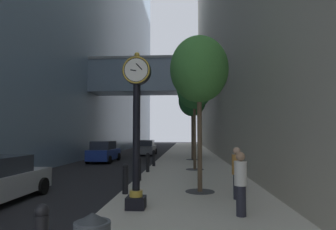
{
  "coord_description": "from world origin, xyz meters",
  "views": [
    {
      "loc": [
        2.49,
        -1.85,
        2.31
      ],
      "look_at": [
        0.83,
        23.87,
        4.03
      ],
      "focal_mm": 30.7,
      "sensor_mm": 36.0,
      "label": 1
    }
  ],
  "objects_px": {
    "street_tree_mid_near": "(194,89)",
    "bollard_third": "(125,178)",
    "street_tree_mid_far": "(192,101)",
    "bollard_fifth": "(148,162)",
    "street_tree_near": "(199,70)",
    "car_blue_near": "(104,152)",
    "bollard_fourth": "(139,168)",
    "pedestrian_by_clock": "(237,171)",
    "bollard_sixth": "(154,158)",
    "pedestrian_walking": "(241,182)",
    "car_grey_far": "(146,148)",
    "street_clock": "(137,121)"
  },
  "relations": [
    {
      "from": "bollard_third",
      "to": "street_tree_mid_far",
      "type": "relative_size",
      "value": 0.17
    },
    {
      "from": "street_tree_near",
      "to": "bollard_sixth",
      "type": "bearing_deg",
      "value": 107.71
    },
    {
      "from": "pedestrian_by_clock",
      "to": "car_grey_far",
      "type": "xyz_separation_m",
      "value": [
        -6.13,
        21.71,
        -0.25
      ]
    },
    {
      "from": "street_clock",
      "to": "street_tree_near",
      "type": "xyz_separation_m",
      "value": [
        1.98,
        2.6,
        2.1
      ]
    },
    {
      "from": "bollard_third",
      "to": "pedestrian_walking",
      "type": "height_order",
      "value": "pedestrian_walking"
    },
    {
      "from": "car_blue_near",
      "to": "street_clock",
      "type": "bearing_deg",
      "value": -70.46
    },
    {
      "from": "street_tree_near",
      "to": "street_tree_mid_near",
      "type": "distance_m",
      "value": 6.85
    },
    {
      "from": "street_tree_mid_far",
      "to": "pedestrian_walking",
      "type": "relative_size",
      "value": 3.8
    },
    {
      "from": "street_clock",
      "to": "pedestrian_walking",
      "type": "height_order",
      "value": "street_clock"
    },
    {
      "from": "bollard_third",
      "to": "bollard_fifth",
      "type": "relative_size",
      "value": 1.0
    },
    {
      "from": "street_tree_mid_near",
      "to": "bollard_third",
      "type": "bearing_deg",
      "value": -110.27
    },
    {
      "from": "pedestrian_by_clock",
      "to": "pedestrian_walking",
      "type": "bearing_deg",
      "value": -97.07
    },
    {
      "from": "bollard_third",
      "to": "street_tree_mid_near",
      "type": "height_order",
      "value": "street_tree_mid_near"
    },
    {
      "from": "car_blue_near",
      "to": "street_tree_near",
      "type": "bearing_deg",
      "value": -59.65
    },
    {
      "from": "street_clock",
      "to": "bollard_fifth",
      "type": "distance_m",
      "value": 8.4
    },
    {
      "from": "street_tree_mid_far",
      "to": "bollard_third",
      "type": "bearing_deg",
      "value": -100.86
    },
    {
      "from": "bollard_fourth",
      "to": "bollard_sixth",
      "type": "height_order",
      "value": "same"
    },
    {
      "from": "bollard_third",
      "to": "bollard_sixth",
      "type": "height_order",
      "value": "same"
    },
    {
      "from": "car_blue_near",
      "to": "bollard_fifth",
      "type": "bearing_deg",
      "value": -56.72
    },
    {
      "from": "bollard_fourth",
      "to": "car_grey_far",
      "type": "relative_size",
      "value": 0.25
    },
    {
      "from": "bollard_fourth",
      "to": "pedestrian_walking",
      "type": "xyz_separation_m",
      "value": [
        3.67,
        -5.66,
        0.33
      ]
    },
    {
      "from": "bollard_third",
      "to": "car_blue_near",
      "type": "relative_size",
      "value": 0.25
    },
    {
      "from": "bollard_sixth",
      "to": "pedestrian_by_clock",
      "type": "bearing_deg",
      "value": -68.08
    },
    {
      "from": "street_clock",
      "to": "pedestrian_walking",
      "type": "distance_m",
      "value": 3.4
    },
    {
      "from": "street_tree_mid_near",
      "to": "street_tree_near",
      "type": "bearing_deg",
      "value": -90.0
    },
    {
      "from": "car_grey_far",
      "to": "pedestrian_walking",
      "type": "bearing_deg",
      "value": -76.05
    },
    {
      "from": "bollard_fifth",
      "to": "car_grey_far",
      "type": "relative_size",
      "value": 0.25
    },
    {
      "from": "bollard_fourth",
      "to": "car_blue_near",
      "type": "distance_m",
      "value": 11.12
    },
    {
      "from": "pedestrian_walking",
      "to": "car_grey_far",
      "type": "bearing_deg",
      "value": 103.95
    },
    {
      "from": "bollard_third",
      "to": "street_tree_near",
      "type": "height_order",
      "value": "street_tree_near"
    },
    {
      "from": "car_grey_far",
      "to": "street_clock",
      "type": "bearing_deg",
      "value": -82.69
    },
    {
      "from": "street_clock",
      "to": "bollard_fourth",
      "type": "relative_size",
      "value": 4.24
    },
    {
      "from": "bollard_third",
      "to": "bollard_sixth",
      "type": "xyz_separation_m",
      "value": [
        0.0,
        9.13,
        0.0
      ]
    },
    {
      "from": "car_grey_far",
      "to": "street_tree_near",
      "type": "bearing_deg",
      "value": -76.45
    },
    {
      "from": "bollard_fourth",
      "to": "pedestrian_by_clock",
      "type": "distance_m",
      "value": 5.38
    },
    {
      "from": "bollard_fourth",
      "to": "car_blue_near",
      "type": "xyz_separation_m",
      "value": [
        -4.64,
        10.11,
        0.12
      ]
    },
    {
      "from": "bollard_sixth",
      "to": "car_blue_near",
      "type": "distance_m",
      "value": 6.14
    },
    {
      "from": "bollard_fifth",
      "to": "street_tree_near",
      "type": "xyz_separation_m",
      "value": [
        2.74,
        -5.53,
        4.08
      ]
    },
    {
      "from": "street_tree_mid_near",
      "to": "pedestrian_by_clock",
      "type": "xyz_separation_m",
      "value": [
        1.19,
        -8.02,
        -4.05
      ]
    },
    {
      "from": "bollard_fourth",
      "to": "street_tree_mid_near",
      "type": "height_order",
      "value": "street_tree_mid_near"
    },
    {
      "from": "bollard_fifth",
      "to": "street_tree_mid_far",
      "type": "relative_size",
      "value": 0.17
    },
    {
      "from": "street_clock",
      "to": "pedestrian_by_clock",
      "type": "xyz_separation_m",
      "value": [
        3.17,
        1.42,
        -1.63
      ]
    },
    {
      "from": "street_tree_mid_near",
      "to": "street_clock",
      "type": "bearing_deg",
      "value": -101.83
    },
    {
      "from": "bollard_third",
      "to": "street_tree_mid_near",
      "type": "relative_size",
      "value": 0.17
    },
    {
      "from": "street_tree_near",
      "to": "car_grey_far",
      "type": "bearing_deg",
      "value": 103.55
    },
    {
      "from": "bollard_fifth",
      "to": "street_tree_near",
      "type": "height_order",
      "value": "street_tree_near"
    },
    {
      "from": "pedestrian_walking",
      "to": "car_blue_near",
      "type": "distance_m",
      "value": 17.82
    },
    {
      "from": "street_tree_near",
      "to": "pedestrian_by_clock",
      "type": "relative_size",
      "value": 3.46
    },
    {
      "from": "street_tree_mid_near",
      "to": "pedestrian_by_clock",
      "type": "distance_m",
      "value": 9.07
    },
    {
      "from": "street_tree_near",
      "to": "car_blue_near",
      "type": "xyz_separation_m",
      "value": [
        -7.37,
        12.59,
        -3.96
      ]
    }
  ]
}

